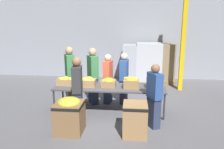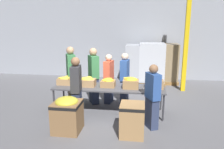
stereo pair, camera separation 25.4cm
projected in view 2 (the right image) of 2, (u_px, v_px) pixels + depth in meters
The scene contains 20 objects.
ground_plane at pixel (109, 112), 6.24m from camera, with size 30.00×30.00×0.00m, color slate.
wall_back at pixel (123, 34), 9.85m from camera, with size 16.00×0.08×4.00m.
sorting_table at pixel (109, 88), 6.08m from camera, with size 3.06×0.87×0.76m.
banana_box_0 at pixel (66, 80), 6.29m from camera, with size 0.46×0.36×0.24m.
banana_box_1 at pixel (87, 82), 6.11m from camera, with size 0.46×0.33×0.27m.
banana_box_2 at pixel (108, 83), 6.05m from camera, with size 0.39×0.34×0.25m.
banana_box_3 at pixel (131, 83), 5.91m from camera, with size 0.43×0.34×0.31m.
banana_box_4 at pixel (155, 83), 5.90m from camera, with size 0.46×0.30×0.30m.
volunteer_0 at pixel (109, 79), 6.85m from camera, with size 0.29×0.45×1.56m.
volunteer_1 at pixel (152, 97), 5.15m from camera, with size 0.37×0.47×1.56m.
volunteer_2 at pixel (76, 90), 5.54m from camera, with size 0.28×0.47×1.67m.
volunteer_3 at pixel (71, 75), 6.90m from camera, with size 0.43×0.53×1.78m.
volunteer_4 at pixel (125, 79), 6.79m from camera, with size 0.27×0.45×1.60m.
volunteer_5 at pixel (94, 76), 6.80m from camera, with size 0.43×0.53×1.75m.
donation_bin_0 at pixel (67, 113), 5.05m from camera, with size 0.62×0.62×0.84m.
donation_bin_1 at pixel (132, 119), 4.85m from camera, with size 0.54×0.54×0.75m.
support_pillar at pixel (187, 37), 7.83m from camera, with size 0.15×0.15×4.00m.
pallet_stack_0 at pixel (138, 64), 9.19m from camera, with size 1.13×1.13×1.61m.
pallet_stack_1 at pixel (152, 64), 9.09m from camera, with size 1.11×1.11×1.69m.
pallet_stack_2 at pixel (166, 64), 9.26m from camera, with size 1.00×1.00×1.66m.
Camera 2 is at (0.91, -5.76, 2.46)m, focal length 35.00 mm.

